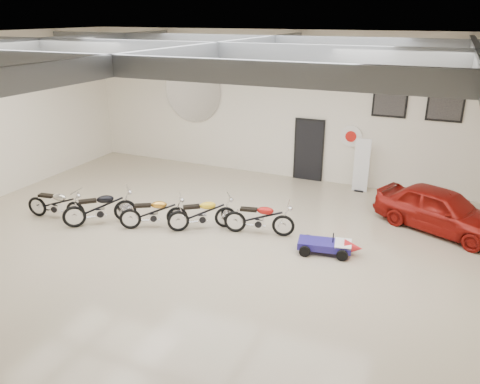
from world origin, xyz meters
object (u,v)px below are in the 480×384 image
at_px(banner_stand, 362,165).
at_px(motorcycle_red, 259,217).
at_px(motorcycle_yellow, 202,213).
at_px(motorcycle_gold, 153,212).
at_px(go_kart, 330,243).
at_px(motorcycle_black, 99,207).
at_px(vintage_car, 441,210).
at_px(motorcycle_silver, 55,203).

bearing_deg(banner_stand, motorcycle_red, -110.77).
relative_size(motorcycle_yellow, motorcycle_red, 0.99).
distance_m(motorcycle_gold, go_kart, 4.76).
height_order(motorcycle_black, vintage_car, vintage_car).
xyz_separation_m(motorcycle_silver, motorcycle_yellow, (4.12, 1.05, 0.01)).
xyz_separation_m(banner_stand, go_kart, (0.13, -4.62, -0.62)).
bearing_deg(motorcycle_black, vintage_car, -21.24).
bearing_deg(go_kart, motorcycle_yellow, 170.52).
height_order(motorcycle_black, go_kart, motorcycle_black).
relative_size(motorcycle_black, motorcycle_yellow, 1.06).
height_order(motorcycle_silver, vintage_car, vintage_car).
distance_m(motorcycle_black, vintage_car, 9.22).
bearing_deg(motorcycle_gold, go_kart, -24.40).
distance_m(motorcycle_gold, motorcycle_red, 2.86).
xyz_separation_m(motorcycle_silver, vintage_car, (9.97, 3.57, 0.12)).
xyz_separation_m(motorcycle_silver, motorcycle_black, (1.39, 0.20, 0.03)).
height_order(motorcycle_red, vintage_car, vintage_car).
bearing_deg(motorcycle_silver, motorcycle_gold, 3.85).
relative_size(banner_stand, motorcycle_black, 0.94).
height_order(banner_stand, motorcycle_yellow, banner_stand).
xyz_separation_m(banner_stand, motorcycle_black, (-6.08, -5.50, -0.40)).
bearing_deg(motorcycle_black, banner_stand, -0.52).
xyz_separation_m(motorcycle_silver, go_kart, (7.61, 1.09, -0.19)).
xyz_separation_m(motorcycle_black, motorcycle_gold, (1.49, 0.40, -0.04)).
height_order(motorcycle_red, go_kart, motorcycle_red).
bearing_deg(motorcycle_gold, banner_stand, 17.71).
bearing_deg(motorcycle_gold, motorcycle_silver, 161.45).
height_order(motorcycle_silver, motorcycle_yellow, motorcycle_yellow).
xyz_separation_m(banner_stand, motorcycle_red, (-1.84, -4.32, -0.43)).
relative_size(motorcycle_silver, motorcycle_black, 0.93).
bearing_deg(go_kart, motorcycle_black, 177.92).
bearing_deg(motorcycle_red, motorcycle_silver, -178.67).
bearing_deg(motorcycle_yellow, motorcycle_red, -23.24).
xyz_separation_m(banner_stand, motorcycle_silver, (-7.47, -5.70, -0.44)).
relative_size(motorcycle_silver, motorcycle_yellow, 0.99).
distance_m(banner_stand, motorcycle_red, 4.71).
bearing_deg(vintage_car, motorcycle_yellow, 136.95).
bearing_deg(motorcycle_silver, motorcycle_red, 5.93).
relative_size(motorcycle_black, go_kart, 1.24).
distance_m(motorcycle_yellow, go_kart, 3.49).
relative_size(motorcycle_gold, go_kart, 1.14).
xyz_separation_m(motorcycle_black, motorcycle_yellow, (2.73, 0.84, -0.03)).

